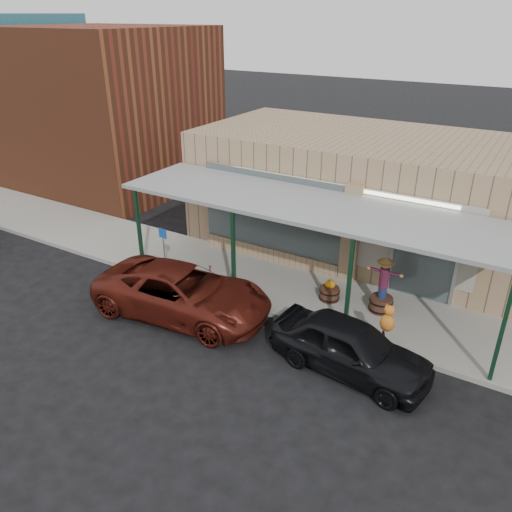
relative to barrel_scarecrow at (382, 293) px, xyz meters
The scene contains 10 objects.
ground 4.47m from the barrel_scarecrow, 120.86° to the right, with size 120.00×120.00×0.00m, color black.
sidewalk 2.36m from the barrel_scarecrow, behind, with size 40.00×3.20×0.15m, color gray.
storefront 5.11m from the barrel_scarecrow, 117.31° to the left, with size 12.00×6.25×4.20m.
awning 3.21m from the barrel_scarecrow, behind, with size 12.00×3.00×3.04m.
block_buildings_near 6.21m from the barrel_scarecrow, 92.69° to the left, with size 61.00×8.00×8.00m.
barrel_scarecrow is the anchor object (origin of this frame).
barrel_pumpkin 1.59m from the barrel_scarecrow, behind, with size 0.78×0.78×0.71m.
handicap_sign 7.13m from the barrel_scarecrow, 168.84° to the right, with size 0.33×0.05×1.59m.
parked_sedan 2.86m from the barrel_scarecrow, 86.97° to the right, with size 4.18×2.04×1.64m.
car_maroon 5.79m from the barrel_scarecrow, 149.56° to the right, with size 2.42×5.25×1.46m, color #571911.
Camera 1 is at (5.55, -8.80, 8.04)m, focal length 35.00 mm.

